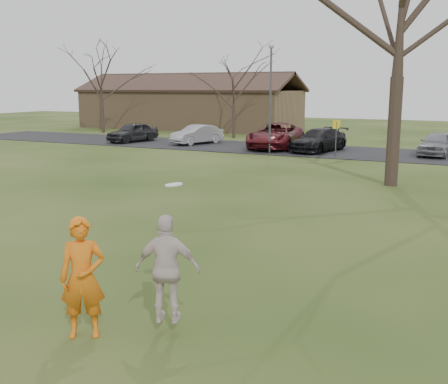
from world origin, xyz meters
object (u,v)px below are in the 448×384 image
Objects in this scene: player_defender at (83,278)px; car_4 at (437,144)px; car_2 at (276,136)px; car_3 at (319,140)px; lamp_post at (271,84)px; car_1 at (197,134)px; building at (190,107)px; car_0 at (133,132)px; catching_play at (168,269)px.

car_4 is (3.05, 26.07, -0.24)m from player_defender.
car_2 reaches higher than car_3.
lamp_post reaches higher than car_3.
building is (-7.72, 12.84, 1.26)m from car_1.
player_defender reaches higher than car_4.
catching_play reaches higher than car_0.
car_0 is 0.19× the size of building.
car_1 is 0.62× the size of lamp_post.
car_3 is 1.19× the size of car_4.
player_defender reaches higher than car_2.
car_2 is 2.96m from car_3.
car_2 is at bearing -43.90° from building.
car_3 is at bearing -13.62° from car_2.
car_1 is 15.03m from building.
player_defender is at bearing -80.81° from car_2.
lamp_post is (0.61, -2.62, 3.15)m from car_2.
car_3 reaches higher than car_1.
catching_play is at bearing -66.64° from car_3.
catching_play is (13.21, -25.08, 0.39)m from car_1.
car_3 is at bearing 100.65° from catching_play.
car_0 is 1.02× the size of car_1.
lamp_post is (-5.79, 23.03, 3.02)m from player_defender.
car_4 is 1.79× the size of catching_play.
lamp_post is (-6.93, 22.41, 2.90)m from catching_play.
building is at bearing 132.09° from lamp_post.
car_1 is at bearing -172.18° from car_4.
car_3 is (13.34, 0.20, 0.00)m from car_0.
car_0 is 30.29m from catching_play.
building is (-2.97, 13.53, 1.22)m from car_0.
lamp_post is at bearing -154.65° from car_4.
catching_play reaches higher than car_1.
lamp_post is (11.03, -1.97, 3.26)m from car_0.
player_defender is 28.39m from car_1.
catching_play is 0.35× the size of lamp_post.
car_3 is 6.59m from car_4.
player_defender is 23.94m from lamp_post.
player_defender is at bearing -69.42° from car_3.
lamp_post is at bearing 71.47° from player_defender.
car_1 is at bearing -170.60° from car_3.
building reaches higher than car_3.
car_4 is 9.91m from lamp_post.
car_4 is at bearing 20.59° from car_1.
car_3 is (2.92, -0.45, -0.11)m from car_2.
catching_play is at bearing -43.03° from car_1.
player_defender is 0.87× the size of catching_play.
car_2 is at bearing 103.19° from lamp_post.
car_2 is 4.14m from lamp_post.
catching_play is 43.32m from building.
building is at bearing 84.54° from player_defender.
player_defender is 43.33m from building.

